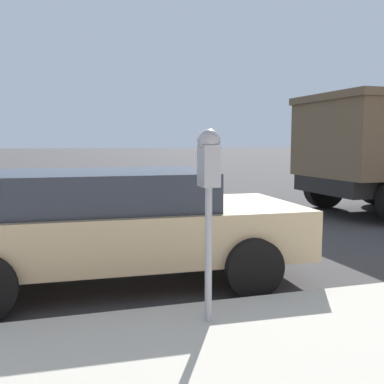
{
  "coord_description": "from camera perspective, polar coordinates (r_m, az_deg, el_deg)",
  "views": [
    {
      "loc": [
        -6.1,
        0.63,
        1.65
      ],
      "look_at": [
        -2.59,
        -0.41,
        1.24
      ],
      "focal_mm": 42.0,
      "sensor_mm": 36.0,
      "label": 1
    }
  ],
  "objects": [
    {
      "name": "ground_plane",
      "position": [
        6.35,
        -10.43,
        -8.75
      ],
      "size": [
        220.0,
        220.0,
        0.0
      ],
      "primitive_type": "plane",
      "color": "#3D3A3A"
    },
    {
      "name": "parking_meter",
      "position": [
        3.66,
        2.14,
        2.09
      ],
      "size": [
        0.21,
        0.19,
        1.61
      ],
      "color": "gray",
      "rests_on": "sidewalk"
    },
    {
      "name": "car_tan",
      "position": [
        5.35,
        -9.81,
        -3.76
      ],
      "size": [
        2.14,
        4.35,
        1.31
      ],
      "rotation": [
        0.0,
        0.0,
        3.11
      ],
      "color": "tan",
      "rests_on": "ground_plane"
    }
  ]
}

